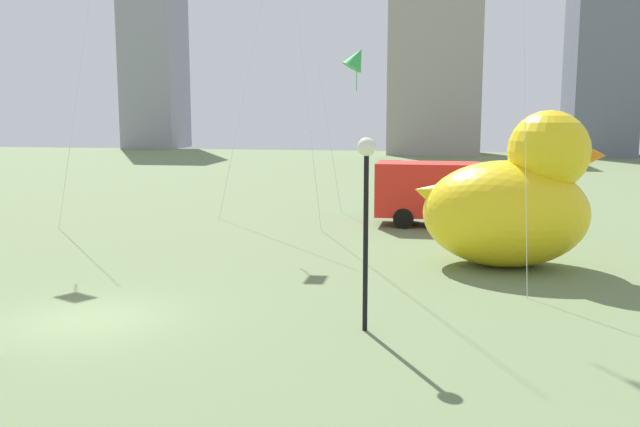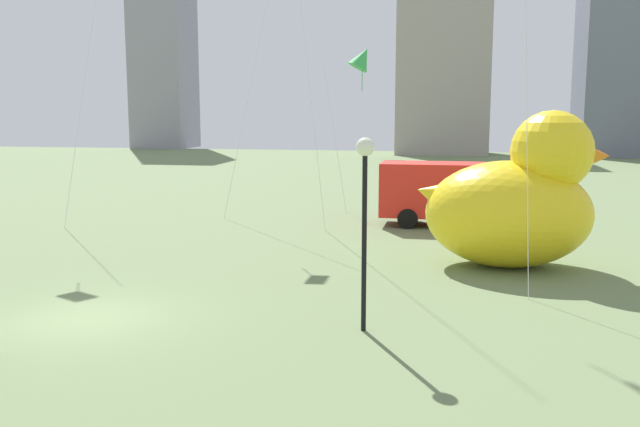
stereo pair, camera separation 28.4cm
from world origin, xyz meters
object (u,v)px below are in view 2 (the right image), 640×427
Objects in this scene: lamppost at (365,188)px; box_truck at (448,194)px; kite_green at (362,58)px; giant_inflatable_duck at (515,201)px.

lamppost reaches higher than box_truck.
kite_green is at bearing 130.17° from box_truck.
giant_inflatable_duck is 1.36× the size of lamppost.
kite_green is at bearing 97.35° from lamppost.
box_truck is at bearing 82.96° from lamppost.
box_truck is 9.62m from kite_green.
lamppost is (-4.13, -7.71, 1.22)m from giant_inflatable_duck.
giant_inflatable_duck reaches higher than box_truck.
lamppost is 21.69m from kite_green.
lamppost is at bearing -97.04° from box_truck.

